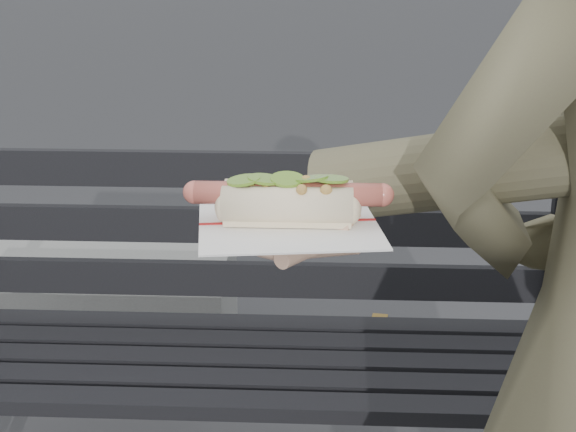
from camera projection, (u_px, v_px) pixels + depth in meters
name	position (u px, v px, depth m)	size (l,w,h in m)	color
park_bench	(244.00, 324.00, 1.91)	(1.50, 0.44, 0.88)	black
concrete_block	(41.00, 310.00, 2.78)	(1.20, 0.40, 0.40)	slate
held_hotdog	(470.00, 175.00, 0.98)	(0.64, 0.30, 0.20)	brown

